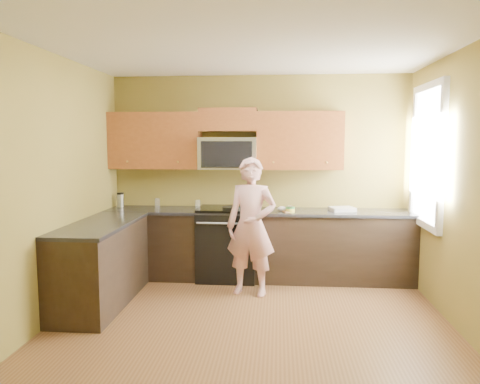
# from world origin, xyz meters

# --- Properties ---
(floor) EXTENTS (4.00, 4.00, 0.00)m
(floor) POSITION_xyz_m (0.00, 0.00, 0.00)
(floor) COLOR brown
(floor) RESTS_ON ground
(ceiling) EXTENTS (4.00, 4.00, 0.00)m
(ceiling) POSITION_xyz_m (0.00, 0.00, 2.70)
(ceiling) COLOR white
(ceiling) RESTS_ON ground
(wall_back) EXTENTS (4.00, 0.00, 4.00)m
(wall_back) POSITION_xyz_m (0.00, 2.00, 1.35)
(wall_back) COLOR olive
(wall_back) RESTS_ON ground
(wall_front) EXTENTS (4.00, 0.00, 4.00)m
(wall_front) POSITION_xyz_m (0.00, -2.00, 1.35)
(wall_front) COLOR olive
(wall_front) RESTS_ON ground
(wall_left) EXTENTS (0.00, 4.00, 4.00)m
(wall_left) POSITION_xyz_m (-2.00, 0.00, 1.35)
(wall_left) COLOR olive
(wall_left) RESTS_ON ground
(wall_right) EXTENTS (0.00, 4.00, 4.00)m
(wall_right) POSITION_xyz_m (2.00, 0.00, 1.35)
(wall_right) COLOR olive
(wall_right) RESTS_ON ground
(cabinet_back_run) EXTENTS (4.00, 0.60, 0.88)m
(cabinet_back_run) POSITION_xyz_m (0.00, 1.70, 0.44)
(cabinet_back_run) COLOR black
(cabinet_back_run) RESTS_ON floor
(cabinet_left_run) EXTENTS (0.60, 1.60, 0.88)m
(cabinet_left_run) POSITION_xyz_m (-1.70, 0.60, 0.44)
(cabinet_left_run) COLOR black
(cabinet_left_run) RESTS_ON floor
(countertop_back) EXTENTS (4.00, 0.62, 0.04)m
(countertop_back) POSITION_xyz_m (0.00, 1.69, 0.90)
(countertop_back) COLOR black
(countertop_back) RESTS_ON cabinet_back_run
(countertop_left) EXTENTS (0.62, 1.60, 0.04)m
(countertop_left) POSITION_xyz_m (-1.69, 0.60, 0.90)
(countertop_left) COLOR black
(countertop_left) RESTS_ON cabinet_left_run
(stove) EXTENTS (0.76, 0.65, 0.95)m
(stove) POSITION_xyz_m (-0.40, 1.68, 0.47)
(stove) COLOR black
(stove) RESTS_ON floor
(microwave) EXTENTS (0.76, 0.40, 0.42)m
(microwave) POSITION_xyz_m (-0.40, 1.80, 1.45)
(microwave) COLOR silver
(microwave) RESTS_ON wall_back
(upper_cab_left) EXTENTS (1.22, 0.33, 0.75)m
(upper_cab_left) POSITION_xyz_m (-1.39, 1.83, 1.45)
(upper_cab_left) COLOR brown
(upper_cab_left) RESTS_ON wall_back
(upper_cab_right) EXTENTS (1.12, 0.33, 0.75)m
(upper_cab_right) POSITION_xyz_m (0.54, 1.83, 1.45)
(upper_cab_right) COLOR brown
(upper_cab_right) RESTS_ON wall_back
(upper_cab_over_mw) EXTENTS (0.76, 0.33, 0.30)m
(upper_cab_over_mw) POSITION_xyz_m (-0.40, 1.83, 2.10)
(upper_cab_over_mw) COLOR brown
(upper_cab_over_mw) RESTS_ON wall_back
(window) EXTENTS (0.06, 1.06, 1.66)m
(window) POSITION_xyz_m (1.98, 1.20, 1.65)
(window) COLOR white
(window) RESTS_ON wall_right
(woman) EXTENTS (0.66, 0.51, 1.63)m
(woman) POSITION_xyz_m (-0.05, 1.08, 0.82)
(woman) COLOR #E07078
(woman) RESTS_ON floor
(frying_pan) EXTENTS (0.36, 0.47, 0.05)m
(frying_pan) POSITION_xyz_m (-0.32, 1.42, 0.95)
(frying_pan) COLOR black
(frying_pan) RESTS_ON stove
(butter_tub) EXTENTS (0.14, 0.14, 0.09)m
(butter_tub) POSITION_xyz_m (0.42, 1.55, 0.92)
(butter_tub) COLOR yellow
(butter_tub) RESTS_ON countertop_back
(toast_slice) EXTENTS (0.14, 0.14, 0.01)m
(toast_slice) POSITION_xyz_m (0.39, 1.55, 0.93)
(toast_slice) COLOR #B27F47
(toast_slice) RESTS_ON countertop_back
(napkin_a) EXTENTS (0.13, 0.14, 0.06)m
(napkin_a) POSITION_xyz_m (0.31, 1.64, 0.95)
(napkin_a) COLOR silver
(napkin_a) RESTS_ON countertop_back
(napkin_b) EXTENTS (0.16, 0.17, 0.07)m
(napkin_b) POSITION_xyz_m (0.42, 1.66, 0.95)
(napkin_b) COLOR silver
(napkin_b) RESTS_ON countertop_back
(dish_towel) EXTENTS (0.35, 0.31, 0.05)m
(dish_towel) POSITION_xyz_m (1.09, 1.70, 0.95)
(dish_towel) COLOR white
(dish_towel) RESTS_ON countertop_back
(travel_mug) EXTENTS (0.10, 0.10, 0.20)m
(travel_mug) POSITION_xyz_m (-1.89, 1.82, 0.92)
(travel_mug) COLOR silver
(travel_mug) RESTS_ON countertop_back
(glass_a) EXTENTS (0.08, 0.08, 0.12)m
(glass_a) POSITION_xyz_m (-1.38, 1.84, 0.98)
(glass_a) COLOR silver
(glass_a) RESTS_ON countertop_back
(glass_c) EXTENTS (0.07, 0.07, 0.12)m
(glass_c) POSITION_xyz_m (-0.80, 1.73, 0.98)
(glass_c) COLOR silver
(glass_c) RESTS_ON countertop_back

